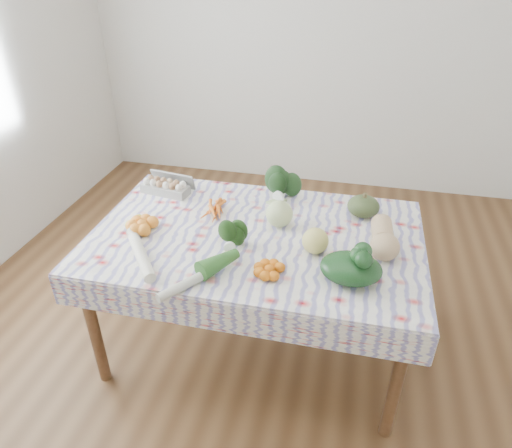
# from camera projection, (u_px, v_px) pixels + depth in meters

# --- Properties ---
(ground) EXTENTS (4.50, 4.50, 0.00)m
(ground) POSITION_uv_depth(u_px,v_px,m) (256.00, 341.00, 2.71)
(ground) COLOR #54351C
(ground) RESTS_ON ground
(wall_back) EXTENTS (4.00, 0.04, 2.80)m
(wall_back) POSITION_uv_depth(u_px,v_px,m) (315.00, 29.00, 3.85)
(wall_back) COLOR silver
(wall_back) RESTS_ON ground
(dining_table) EXTENTS (1.60, 1.00, 0.75)m
(dining_table) POSITION_uv_depth(u_px,v_px,m) (256.00, 247.00, 2.36)
(dining_table) COLOR brown
(dining_table) RESTS_ON ground
(tablecloth) EXTENTS (1.66, 1.06, 0.01)m
(tablecloth) POSITION_uv_depth(u_px,v_px,m) (256.00, 235.00, 2.32)
(tablecloth) COLOR white
(tablecloth) RESTS_ON dining_table
(egg_carton) EXTENTS (0.30, 0.16, 0.08)m
(egg_carton) POSITION_uv_depth(u_px,v_px,m) (165.00, 188.00, 2.67)
(egg_carton) COLOR #9E9E99
(egg_carton) RESTS_ON tablecloth
(carrot_bunch) EXTENTS (0.21, 0.19, 0.03)m
(carrot_bunch) POSITION_uv_depth(u_px,v_px,m) (217.00, 211.00, 2.48)
(carrot_bunch) COLOR orange
(carrot_bunch) RESTS_ON tablecloth
(kale_bunch) EXTENTS (0.23, 0.22, 0.16)m
(kale_bunch) POSITION_uv_depth(u_px,v_px,m) (284.00, 188.00, 2.57)
(kale_bunch) COLOR #1C3C19
(kale_bunch) RESTS_ON tablecloth
(kabocha_squash) EXTENTS (0.18, 0.18, 0.11)m
(kabocha_squash) POSITION_uv_depth(u_px,v_px,m) (363.00, 206.00, 2.44)
(kabocha_squash) COLOR #3D4F28
(kabocha_squash) RESTS_ON tablecloth
(cabbage) EXTENTS (0.17, 0.17, 0.14)m
(cabbage) POSITION_uv_depth(u_px,v_px,m) (279.00, 214.00, 2.35)
(cabbage) COLOR #C0D48C
(cabbage) RESTS_ON tablecloth
(butternut_squash) EXTENTS (0.15, 0.30, 0.14)m
(butternut_squash) POSITION_uv_depth(u_px,v_px,m) (384.00, 236.00, 2.17)
(butternut_squash) COLOR tan
(butternut_squash) RESTS_ON tablecloth
(orange_cluster) EXTENTS (0.22, 0.22, 0.07)m
(orange_cluster) POSITION_uv_depth(u_px,v_px,m) (143.00, 225.00, 2.32)
(orange_cluster) COLOR orange
(orange_cluster) RESTS_ON tablecloth
(broccoli) EXTENTS (0.18, 0.18, 0.10)m
(broccoli) POSITION_uv_depth(u_px,v_px,m) (229.00, 239.00, 2.18)
(broccoli) COLOR #1E4215
(broccoli) RESTS_ON tablecloth
(mandarin_cluster) EXTENTS (0.20, 0.20, 0.05)m
(mandarin_cluster) POSITION_uv_depth(u_px,v_px,m) (269.00, 269.00, 2.02)
(mandarin_cluster) COLOR orange
(mandarin_cluster) RESTS_ON tablecloth
(grapefruit) EXTENTS (0.16, 0.16, 0.13)m
(grapefruit) POSITION_uv_depth(u_px,v_px,m) (315.00, 241.00, 2.15)
(grapefruit) COLOR #E3D76C
(grapefruit) RESTS_ON tablecloth
(spinach_bag) EXTENTS (0.27, 0.22, 0.12)m
(spinach_bag) POSITION_uv_depth(u_px,v_px,m) (351.00, 268.00, 1.97)
(spinach_bag) COLOR black
(spinach_bag) RESTS_ON tablecloth
(daikon) EXTENTS (0.27, 0.33, 0.05)m
(daikon) POSITION_uv_depth(u_px,v_px,m) (141.00, 257.00, 2.10)
(daikon) COLOR #ECE8CF
(daikon) RESTS_ON tablecloth
(leek) EXTENTS (0.27, 0.36, 0.05)m
(leek) POSITION_uv_depth(u_px,v_px,m) (199.00, 277.00, 1.98)
(leek) COLOR beige
(leek) RESTS_ON tablecloth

